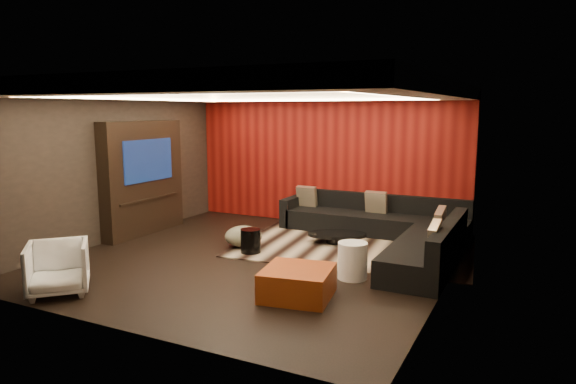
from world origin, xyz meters
The scene contains 26 objects.
floor centered at (0.00, 0.00, -0.01)m, with size 6.00×6.00×0.02m, color black.
ceiling centered at (0.00, 0.00, 2.81)m, with size 6.00×6.00×0.02m, color silver.
wall_back centered at (0.00, 3.01, 1.40)m, with size 6.00×0.02×2.80m, color black.
wall_left centered at (-3.01, 0.00, 1.40)m, with size 0.02×6.00×2.80m, color black.
wall_right centered at (3.01, 0.00, 1.40)m, with size 0.02×6.00×2.80m, color black.
red_feature_wall centered at (0.00, 2.97, 1.40)m, with size 5.98×0.05×2.78m, color #6B0C0A.
soffit_back centered at (0.00, 2.70, 2.69)m, with size 6.00×0.60×0.22m, color silver.
soffit_front centered at (0.00, -2.70, 2.69)m, with size 6.00×0.60×0.22m, color silver.
soffit_left centered at (-2.70, 0.00, 2.69)m, with size 0.60×4.80×0.22m, color silver.
soffit_right centered at (2.70, 0.00, 2.69)m, with size 0.60×4.80×0.22m, color silver.
cove_back centered at (0.00, 2.36, 2.60)m, with size 4.80×0.08×0.04m, color #FFD899.
cove_front centered at (0.00, -2.36, 2.60)m, with size 4.80×0.08×0.04m, color #FFD899.
cove_left centered at (-2.36, 0.00, 2.60)m, with size 0.08×4.80×0.04m, color #FFD899.
cove_right centered at (2.36, 0.00, 2.60)m, with size 0.08×4.80×0.04m, color #FFD899.
tv_surround centered at (-2.85, 0.60, 1.10)m, with size 0.30×2.00×2.20m, color black.
tv_screen centered at (-2.69, 0.60, 1.45)m, with size 0.04×1.30×0.80m, color black.
tv_shelf centered at (-2.69, 0.60, 0.70)m, with size 0.04×1.60×0.04m, color black.
rug centered at (1.19, 1.53, 0.01)m, with size 4.00×3.00×0.02m, color tan.
coffee_table centered at (0.83, 1.53, 0.11)m, with size 1.07×1.07×0.18m, color black.
drum_stool centered at (-0.25, 0.28, 0.22)m, with size 0.34×0.34×0.40m, color black.
striped_pouf centered at (-0.56, 0.57, 0.20)m, with size 0.66×0.66×0.36m, color beige.
white_side_table centered at (1.73, -0.19, 0.27)m, with size 0.43×0.43×0.53m, color white.
orange_ottoman centered at (1.34, -1.21, 0.19)m, with size 0.86×0.86×0.38m, color maroon.
armchair centered at (-1.56, -2.50, 0.35)m, with size 0.74×0.77×0.70m, color white.
sectional_sofa centered at (1.73, 1.86, 0.26)m, with size 3.65×3.50×0.75m.
throw_pillows centered at (1.60, 1.73, 0.62)m, with size 3.35×2.76×0.50m.
Camera 1 is at (4.06, -6.98, 2.42)m, focal length 32.00 mm.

